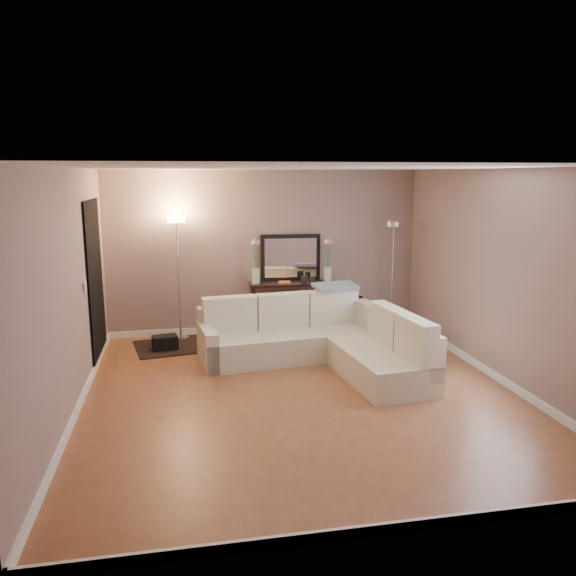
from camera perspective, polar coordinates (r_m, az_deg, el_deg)
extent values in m
cube|color=#955836|center=(6.74, 1.30, -10.59)|extent=(5.00, 5.50, 0.01)
cube|color=white|center=(6.25, 1.41, 12.18)|extent=(5.00, 5.50, 0.01)
cube|color=gray|center=(9.05, -2.34, 3.67)|extent=(5.00, 0.02, 2.60)
cube|color=gray|center=(3.80, 10.25, -7.54)|extent=(5.00, 0.02, 2.60)
cube|color=gray|center=(6.34, -21.41, -0.49)|extent=(0.02, 5.50, 2.60)
cube|color=gray|center=(7.31, 20.96, 1.05)|extent=(0.02, 5.50, 2.60)
cube|color=white|center=(9.28, -2.26, -4.03)|extent=(5.00, 0.03, 0.10)
cube|color=white|center=(4.39, 9.49, -23.06)|extent=(5.00, 0.03, 0.10)
cube|color=white|center=(6.69, -20.41, -11.01)|extent=(0.03, 5.50, 0.10)
cube|color=white|center=(7.61, 20.12, -8.25)|extent=(0.03, 5.50, 0.10)
cube|color=black|center=(8.02, -18.96, 0.59)|extent=(0.02, 1.20, 2.20)
cube|color=white|center=(7.18, -19.92, 0.12)|extent=(0.02, 0.08, 0.12)
cube|color=beige|center=(7.90, 0.23, -5.73)|extent=(2.55, 1.12, 0.38)
cube|color=beige|center=(8.14, -0.47, -3.27)|extent=(2.48, 0.46, 0.53)
cube|color=beige|center=(7.63, -8.17, -5.89)|extent=(0.26, 0.87, 0.53)
cube|color=beige|center=(7.14, 9.40, -7.78)|extent=(1.02, 1.61, 0.38)
cube|color=beige|center=(7.57, 10.28, -4.58)|extent=(0.45, 2.39, 0.53)
cube|color=beige|center=(7.81, -5.96, -2.67)|extent=(0.76, 0.29, 0.50)
cube|color=beige|center=(7.98, -0.59, -2.29)|extent=(0.76, 0.29, 0.50)
cube|color=beige|center=(8.23, 4.51, -1.91)|extent=(0.76, 0.29, 0.50)
cube|color=beige|center=(7.36, 10.12, -3.66)|extent=(0.28, 0.70, 0.50)
cube|color=beige|center=(6.76, 12.89, -5.14)|extent=(0.28, 0.70, 0.50)
cube|color=gray|center=(8.20, 4.84, 0.19)|extent=(0.68, 0.46, 0.08)
cube|color=black|center=(8.93, 0.44, 0.44)|extent=(1.38, 0.44, 0.04)
cube|color=black|center=(8.82, -3.48, -2.53)|extent=(0.05, 0.05, 0.80)
cube|color=black|center=(9.10, -3.62, -2.08)|extent=(0.05, 0.05, 0.80)
cube|color=black|center=(8.99, 4.54, -2.26)|extent=(0.05, 0.05, 0.80)
cube|color=black|center=(9.27, 4.16, -1.84)|extent=(0.05, 0.05, 0.80)
cube|color=black|center=(9.07, 0.43, -3.46)|extent=(1.30, 0.40, 0.03)
cube|color=#BF3333|center=(8.99, -3.11, -2.87)|extent=(0.04, 0.17, 0.20)
cube|color=#3359A5|center=(8.99, -2.84, -2.80)|extent=(0.05, 0.17, 0.22)
cube|color=gold|center=(8.99, -2.53, -2.72)|extent=(0.05, 0.17, 0.24)
cube|color=#3F7F4C|center=(9.00, -2.17, -2.84)|extent=(0.06, 0.17, 0.20)
cube|color=#994C99|center=(9.00, -1.86, -2.77)|extent=(0.04, 0.17, 0.22)
cube|color=orange|center=(9.00, -1.59, -2.69)|extent=(0.05, 0.17, 0.24)
cube|color=#262626|center=(9.01, -1.28, -2.81)|extent=(0.05, 0.17, 0.20)
cube|color=#4C99B2|center=(9.02, -0.93, -2.74)|extent=(0.06, 0.17, 0.22)
cube|color=#B2A58C|center=(9.02, -0.61, -2.66)|extent=(0.04, 0.17, 0.24)
cube|color=brown|center=(9.03, -0.34, -2.78)|extent=(0.05, 0.17, 0.20)
cube|color=navy|center=(9.03, -0.03, -2.71)|extent=(0.05, 0.17, 0.22)
cube|color=gold|center=(9.04, 0.32, -2.63)|extent=(0.06, 0.17, 0.24)
cube|color=black|center=(9.04, 0.26, 3.09)|extent=(0.97, 0.09, 0.75)
cube|color=white|center=(9.02, 0.28, 3.07)|extent=(0.84, 0.06, 0.63)
cube|color=orange|center=(8.88, -0.36, 0.54)|extent=(0.20, 0.14, 0.04)
cube|color=black|center=(8.90, 1.66, 0.87)|extent=(0.11, 0.03, 0.14)
cube|color=black|center=(8.92, 2.46, 0.82)|extent=(0.08, 0.03, 0.12)
cylinder|color=silver|center=(8.85, -3.29, 1.17)|extent=(0.13, 0.13, 0.25)
cylinder|color=#38722D|center=(8.80, -3.43, 3.05)|extent=(0.10, 0.01, 0.43)
sphere|color=#E5598C|center=(8.77, -3.59, 4.47)|extent=(0.08, 0.08, 0.07)
cylinder|color=#38722D|center=(8.80, -3.37, 3.12)|extent=(0.06, 0.01, 0.46)
sphere|color=white|center=(8.77, -3.46, 4.61)|extent=(0.08, 0.08, 0.07)
cylinder|color=#38722D|center=(8.80, -3.31, 3.19)|extent=(0.01, 0.01, 0.48)
sphere|color=#598CE5|center=(8.77, -3.33, 4.75)|extent=(0.08, 0.08, 0.07)
cylinder|color=#38722D|center=(8.80, -3.25, 3.05)|extent=(0.06, 0.01, 0.44)
sphere|color=#E58C4C|center=(8.77, -3.19, 4.48)|extent=(0.08, 0.08, 0.07)
cylinder|color=#38722D|center=(8.80, -3.19, 3.12)|extent=(0.11, 0.01, 0.45)
sphere|color=#D866B2|center=(8.77, -3.06, 4.62)|extent=(0.08, 0.08, 0.07)
cylinder|color=silver|center=(9.01, 4.05, 1.35)|extent=(0.13, 0.13, 0.25)
cylinder|color=#38722D|center=(8.96, 3.96, 3.19)|extent=(0.10, 0.01, 0.43)
sphere|color=#E5598C|center=(8.93, 3.84, 4.59)|extent=(0.08, 0.08, 0.07)
cylinder|color=#38722D|center=(8.96, 4.01, 3.26)|extent=(0.06, 0.01, 0.46)
sphere|color=white|center=(8.93, 3.96, 4.72)|extent=(0.08, 0.08, 0.07)
cylinder|color=#38722D|center=(8.96, 4.07, 3.33)|extent=(0.01, 0.01, 0.48)
sphere|color=#598CE5|center=(8.93, 4.10, 4.86)|extent=(0.08, 0.08, 0.07)
cylinder|color=#38722D|center=(8.96, 4.13, 3.19)|extent=(0.06, 0.01, 0.44)
sphere|color=#E58C4C|center=(8.94, 4.22, 4.59)|extent=(0.08, 0.08, 0.07)
cylinder|color=#38722D|center=(8.96, 4.19, 3.26)|extent=(0.11, 0.01, 0.45)
sphere|color=#D866B2|center=(8.94, 4.35, 4.73)|extent=(0.08, 0.08, 0.07)
cylinder|color=silver|center=(8.97, -10.82, -5.01)|extent=(0.29, 0.29, 0.03)
cylinder|color=silver|center=(8.76, -11.04, 0.68)|extent=(0.03, 0.03, 1.81)
cylinder|color=#FFBF72|center=(8.63, -11.28, 6.84)|extent=(0.31, 0.31, 0.08)
cylinder|color=silver|center=(9.41, 10.34, -4.20)|extent=(0.29, 0.29, 0.03)
cylinder|color=silver|center=(9.22, 10.53, 0.93)|extent=(0.03, 0.03, 1.71)
cylinder|color=silver|center=(9.11, 10.73, 6.44)|extent=(0.31, 0.31, 0.08)
cube|color=black|center=(8.61, -11.06, -5.76)|extent=(1.39, 1.14, 0.02)
cube|color=black|center=(8.45, -12.38, -5.50)|extent=(0.39, 0.31, 0.23)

